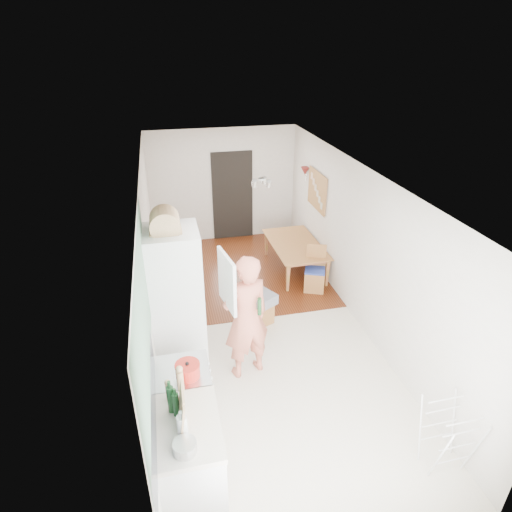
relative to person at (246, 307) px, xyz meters
name	(u,v)px	position (x,y,z in m)	size (l,w,h in m)	color
room_shell	(260,257)	(0.41, 0.97, 0.19)	(3.20, 7.00, 2.50)	silver
floor	(259,326)	(0.41, 0.97, -1.06)	(3.20, 7.00, 0.01)	beige
wood_floor_overlay	(238,271)	(0.41, 2.82, -1.06)	(3.20, 3.30, 0.01)	#602A13
sage_wall_panel	(144,314)	(-1.18, -1.03, 0.79)	(0.02, 3.00, 1.30)	gray
tile_splashback	(154,412)	(-1.18, -1.58, 0.09)	(0.02, 1.90, 0.50)	black
doorway_recess	(233,196)	(0.61, 4.45, -0.06)	(0.90, 0.04, 2.00)	black
base_cabinet	(191,459)	(-0.89, -1.58, -0.63)	(0.60, 0.90, 0.86)	silver
worktop	(188,427)	(-0.89, -1.58, -0.17)	(0.62, 0.92, 0.06)	beige
range_cooker	(185,402)	(-0.89, -0.83, -0.62)	(0.60, 0.60, 0.88)	silver
cooker_top	(182,372)	(-0.89, -0.83, -0.16)	(0.60, 0.60, 0.04)	#BEBEC0
fridge_housing	(177,307)	(-0.86, 0.19, 0.01)	(0.66, 0.66, 2.15)	silver
fridge_door	(227,281)	(-0.25, -0.11, 0.49)	(0.56, 0.04, 0.70)	silver
fridge_interior	(199,272)	(-0.55, 0.19, 0.49)	(0.02, 0.52, 0.66)	white
pinboard	(317,190)	(1.99, 2.87, 0.49)	(0.03, 0.90, 0.70)	tan
pinboard_frame	(317,191)	(1.97, 2.87, 0.49)	(0.01, 0.94, 0.74)	#A25C38
wall_sconce	(305,171)	(1.95, 3.52, 0.69)	(0.18, 0.18, 0.16)	maroon
person	(246,307)	(0.00, 0.00, 0.00)	(0.78, 0.51, 2.13)	#D6715A
dining_table	(296,259)	(1.55, 2.64, -0.82)	(1.41, 0.79, 0.50)	#A25C38
dining_chair	(315,269)	(1.65, 1.84, -0.64)	(0.36, 0.36, 0.85)	#A25C38
stool	(262,312)	(0.48, 1.07, -0.87)	(0.29, 0.29, 0.38)	#A25C38
grey_drape	(262,299)	(0.47, 1.05, -0.60)	(0.37, 0.37, 0.17)	gray
drying_rack	(447,437)	(1.77, -1.90, -0.65)	(0.42, 0.38, 0.83)	silver
bread_bin	(165,223)	(-0.91, 0.18, 1.18)	(0.37, 0.35, 0.19)	tan
red_casserole	(188,370)	(-0.83, -0.93, -0.06)	(0.27, 0.27, 0.16)	red
steel_pan	(185,447)	(-0.93, -1.87, -0.09)	(0.21, 0.21, 0.11)	#BEBEC0
held_bottle	(259,306)	(0.14, -0.14, 0.08)	(0.05, 0.05, 0.24)	#1A4420
bottle_a	(176,405)	(-0.98, -1.44, -0.01)	(0.06, 0.06, 0.27)	#1A4420
bottle_b	(171,399)	(-1.02, -1.38, 0.01)	(0.07, 0.07, 0.30)	#1A4420
bottle_c	(182,426)	(-0.94, -1.70, -0.03)	(0.10, 0.10, 0.24)	beige
pepper_mill_front	(169,393)	(-1.04, -1.25, -0.04)	(0.06, 0.06, 0.21)	tan
pepper_mill_back	(180,381)	(-0.91, -1.12, -0.02)	(0.07, 0.07, 0.25)	tan
chopping_boards	(182,409)	(-0.93, -1.57, 0.05)	(0.04, 0.29, 0.39)	tan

